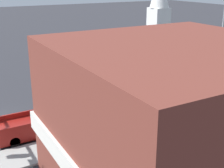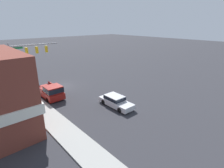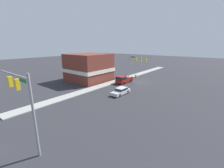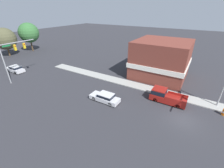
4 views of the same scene
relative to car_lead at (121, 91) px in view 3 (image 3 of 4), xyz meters
The scene contains 8 objects.
ground_plane 11.20m from the car_lead, 81.81° to the right, with size 200.00×200.00×0.00m, color #2D2D33.
sidewalk_curb 13.27m from the car_lead, 56.61° to the right, with size 2.40×60.00×0.14m.
near_signal_assembly 16.27m from the car_lead, 71.63° to the right, with size 7.55×0.49×7.03m.
far_signal_assembly 19.76m from the car_lead, 96.91° to the left, with size 6.63×0.49×7.74m.
car_lead is the anchor object (origin of this frame).
pickup_truck_parked 9.18m from the car_lead, 58.26° to the right, with size 2.13×5.28×1.93m.
construction_barrel 16.55m from the car_lead, 70.62° to the right, with size 0.55×0.55×0.96m.
corner_brick_building 14.99m from the car_lead, 17.28° to the right, with size 10.39×10.48×7.41m.
Camera 3 is at (-18.32, 35.06, 9.96)m, focal length 24.00 mm.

